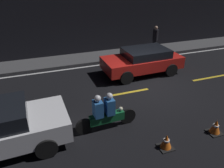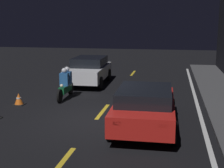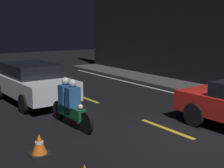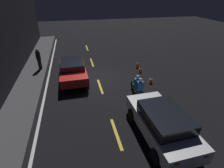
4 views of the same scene
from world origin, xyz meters
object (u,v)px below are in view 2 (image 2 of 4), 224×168
(sedan_white, at_px, (89,70))
(traffic_cone_near, at_px, (19,99))
(taxi_red, at_px, (145,106))
(motorcycle, at_px, (66,84))

(sedan_white, xyz_separation_m, traffic_cone_near, (4.76, -1.65, -0.53))
(traffic_cone_near, bearing_deg, taxi_red, 70.55)
(traffic_cone_near, bearing_deg, motorcycle, 134.04)
(motorcycle, bearing_deg, sedan_white, 175.17)
(sedan_white, relative_size, motorcycle, 1.94)
(sedan_white, height_order, taxi_red, sedan_white)
(motorcycle, height_order, traffic_cone_near, motorcycle)
(taxi_red, bearing_deg, traffic_cone_near, 69.26)
(sedan_white, distance_m, traffic_cone_near, 5.06)
(sedan_white, distance_m, motorcycle, 3.32)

